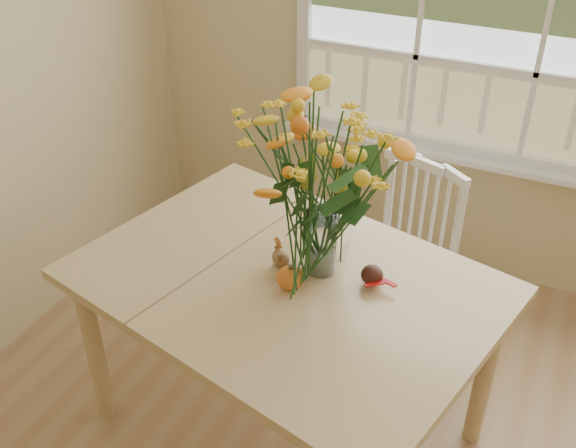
% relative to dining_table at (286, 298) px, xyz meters
% --- Properties ---
extents(wall_back, '(4.00, 0.02, 2.70)m').
position_rel_dining_table_xyz_m(wall_back, '(0.60, 1.40, 0.67)').
color(wall_back, beige).
rests_on(wall_back, floor).
extents(dining_table, '(1.65, 1.35, 0.77)m').
position_rel_dining_table_xyz_m(dining_table, '(0.00, 0.00, 0.00)').
color(dining_table, tan).
rests_on(dining_table, floor).
extents(windsor_chair, '(0.52, 0.50, 0.89)m').
position_rel_dining_table_xyz_m(windsor_chair, '(0.26, 0.73, -0.18)').
color(windsor_chair, white).
rests_on(windsor_chair, floor).
extents(flower_vase, '(0.52, 0.52, 0.62)m').
position_rel_dining_table_xyz_m(flower_vase, '(0.09, 0.10, 0.46)').
color(flower_vase, white).
rests_on(flower_vase, dining_table).
extents(pumpkin, '(0.10, 0.10, 0.08)m').
position_rel_dining_table_xyz_m(pumpkin, '(0.04, -0.04, 0.13)').
color(pumpkin, orange).
rests_on(pumpkin, dining_table).
extents(turkey_figurine, '(0.10, 0.09, 0.10)m').
position_rel_dining_table_xyz_m(turkey_figurine, '(-0.04, 0.05, 0.13)').
color(turkey_figurine, '#CCB78C').
rests_on(turkey_figurine, dining_table).
extents(dark_gourd, '(0.12, 0.08, 0.07)m').
position_rel_dining_table_xyz_m(dark_gourd, '(0.29, 0.10, 0.13)').
color(dark_gourd, '#38160F').
rests_on(dark_gourd, dining_table).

